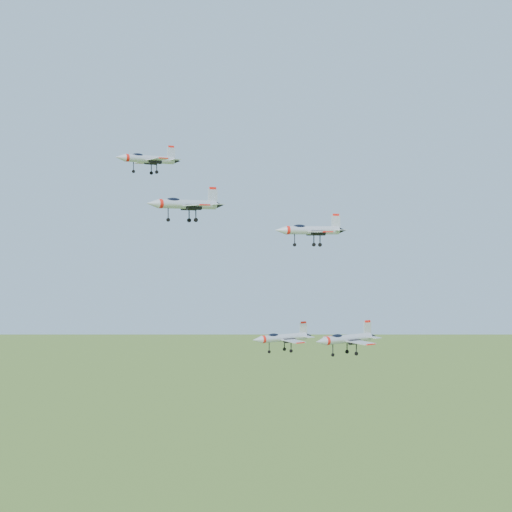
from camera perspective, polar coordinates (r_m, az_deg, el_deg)
jet_lead at (r=112.26m, az=-8.66°, el=7.69°), size 10.99×9.04×2.94m
jet_left_high at (r=100.27m, az=-5.69°, el=4.16°), size 11.99×9.90×3.21m
jet_right_high at (r=101.18m, az=4.36°, el=2.08°), size 11.09×9.37×2.99m
jet_left_low at (r=120.98m, az=2.10°, el=-6.54°), size 11.79×9.77×3.15m
jet_right_low at (r=105.08m, az=7.21°, el=-6.58°), size 11.43×9.39×3.07m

